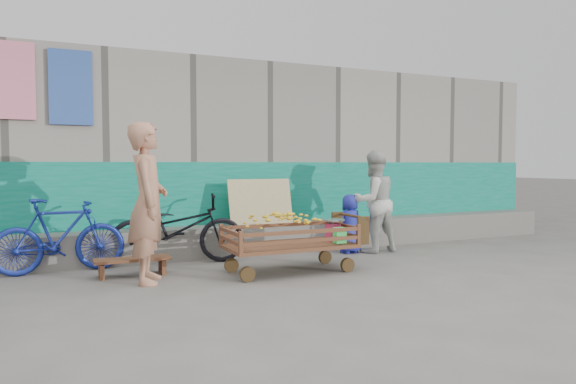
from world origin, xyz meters
name	(u,v)px	position (x,y,z in m)	size (l,w,h in m)	color
ground	(309,289)	(0.00, 0.00, 0.00)	(80.00, 80.00, 0.00)	#5D5A55
building_wall	(208,159)	(0.00, 4.05, 1.47)	(12.00, 3.50, 3.00)	gray
banana_cart	(287,232)	(0.14, 0.88, 0.51)	(1.77, 0.81, 0.76)	#563023
bench	(132,263)	(-1.68, 1.47, 0.17)	(0.90, 0.27, 0.23)	#563023
vendor_man	(148,203)	(-1.55, 1.04, 0.93)	(0.67, 0.44, 1.85)	#B4795C
woman	(374,201)	(1.98, 1.70, 0.79)	(0.77, 0.60, 1.58)	silver
child	(350,224)	(1.60, 1.77, 0.45)	(0.44, 0.29, 0.91)	#232BA9
bicycle_dark	(178,229)	(-0.99, 2.05, 0.48)	(0.63, 1.82, 0.96)	black
bicycle_blue	(59,236)	(-2.49, 2.02, 0.47)	(0.44, 1.57, 0.94)	navy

